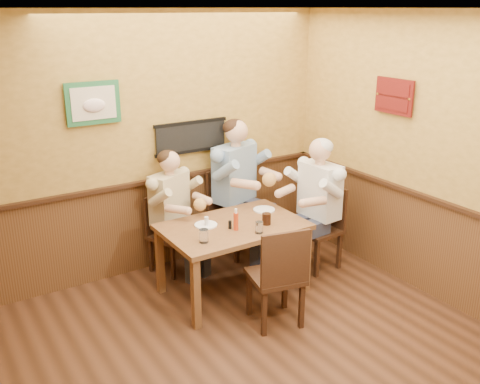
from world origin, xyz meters
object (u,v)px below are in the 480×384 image
object	(u,v)px
chair_back_left	(171,234)
diner_blue_polo	(234,195)
chair_right_end	(318,228)
water_glass_mid	(259,227)
dining_table	(233,233)
water_glass_left	(204,236)
hot_sauce_bottle	(236,220)
chair_back_right	(234,213)
pepper_shaker	(230,225)
salt_shaker	(206,222)
cola_tumbler	(266,219)
chair_near_side	(275,274)
diner_tan_shirt	(170,218)
diner_white_elder	(319,212)

from	to	relation	value
chair_back_left	diner_blue_polo	bearing A→B (deg)	-22.73
chair_right_end	water_glass_mid	bearing A→B (deg)	-78.87
dining_table	diner_blue_polo	bearing A→B (deg)	57.42
chair_back_left	water_glass_mid	world-z (taller)	chair_back_left
water_glass_left	hot_sauce_bottle	size ratio (longest dim) A/B	0.65
chair_right_end	chair_back_right	bearing A→B (deg)	-148.35
chair_right_end	pepper_shaker	world-z (taller)	chair_right_end
chair_back_right	salt_shaker	size ratio (longest dim) A/B	10.17
cola_tumbler	salt_shaker	distance (m)	0.60
chair_near_side	water_glass_left	world-z (taller)	chair_near_side
chair_near_side	water_glass_left	xyz separation A→B (m)	(-0.48, 0.47, 0.32)
chair_right_end	water_glass_mid	world-z (taller)	chair_right_end
chair_near_side	pepper_shaker	size ratio (longest dim) A/B	12.17
water_glass_mid	chair_back_right	bearing A→B (deg)	70.02
diner_blue_polo	hot_sauce_bottle	size ratio (longest dim) A/B	7.40
hot_sauce_bottle	water_glass_mid	bearing A→B (deg)	-50.47
pepper_shaker	chair_back_right	bearing A→B (deg)	55.79
chair_near_side	hot_sauce_bottle	size ratio (longest dim) A/B	5.01
chair_near_side	pepper_shaker	world-z (taller)	chair_near_side
chair_back_left	diner_tan_shirt	xyz separation A→B (m)	(0.00, 0.00, 0.19)
diner_white_elder	pepper_shaker	distance (m)	1.18
chair_back_right	cola_tumbler	size ratio (longest dim) A/B	8.82
diner_tan_shirt	diner_blue_polo	xyz separation A→B (m)	(0.83, 0.00, 0.11)
hot_sauce_bottle	diner_blue_polo	bearing A→B (deg)	59.02
diner_blue_polo	hot_sauce_bottle	bearing A→B (deg)	-139.63
chair_back_right	chair_right_end	distance (m)	1.01
dining_table	diner_tan_shirt	world-z (taller)	diner_tan_shirt
chair_right_end	hot_sauce_bottle	world-z (taller)	hot_sauce_bottle
cola_tumbler	diner_tan_shirt	bearing A→B (deg)	122.96
chair_back_right	hot_sauce_bottle	distance (m)	1.11
chair_right_end	diner_tan_shirt	xyz separation A→B (m)	(-1.42, 0.81, 0.15)
chair_back_left	diner_white_elder	bearing A→B (deg)	-52.57
water_glass_mid	cola_tumbler	size ratio (longest dim) A/B	0.98
diner_tan_shirt	water_glass_mid	bearing A→B (deg)	-91.35
chair_right_end	water_glass_left	world-z (taller)	chair_right_end
dining_table	water_glass_left	world-z (taller)	water_glass_left
diner_blue_polo	water_glass_mid	bearing A→B (deg)	-128.62
chair_right_end	hot_sauce_bottle	distance (m)	1.21
dining_table	chair_near_side	distance (m)	0.70
chair_back_right	dining_table	bearing A→B (deg)	-141.23
chair_right_end	water_glass_left	xyz separation A→B (m)	(-1.55, -0.19, 0.34)
chair_back_left	salt_shaker	distance (m)	0.77
chair_near_side	hot_sauce_bottle	xyz separation A→B (m)	(-0.08, 0.56, 0.35)
dining_table	diner_tan_shirt	bearing A→B (deg)	112.93
salt_shaker	water_glass_mid	bearing A→B (deg)	-49.80
chair_back_left	cola_tumbler	bearing A→B (deg)	-80.00
water_glass_left	dining_table	bearing A→B (deg)	25.72
chair_back_left	diner_white_elder	world-z (taller)	diner_white_elder
salt_shaker	hot_sauce_bottle	bearing A→B (deg)	-49.28
chair_right_end	diner_blue_polo	size ratio (longest dim) A/B	0.64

